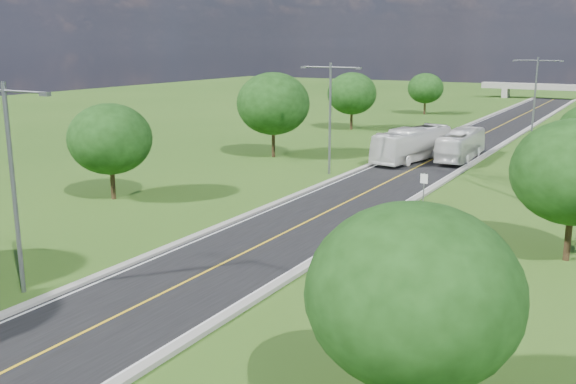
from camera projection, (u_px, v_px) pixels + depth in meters
name	position (u px, v px, depth m)	size (l,w,h in m)	color
ground	(442.00, 155.00, 68.41)	(260.00, 260.00, 0.00)	#294E16
road	(458.00, 147.00, 73.46)	(8.00, 150.00, 0.06)	black
curb_left	(422.00, 144.00, 75.51)	(0.50, 150.00, 0.22)	gray
curb_right	(495.00, 149.00, 71.38)	(0.50, 150.00, 0.22)	gray
speed_limit_sign	(424.00, 184.00, 46.94)	(0.55, 0.09, 2.40)	slate
overpass	(555.00, 88.00, 135.35)	(30.00, 3.00, 3.20)	gray
streetlight_near_left	(12.00, 171.00, 29.49)	(5.90, 0.25, 10.00)	slate
streetlight_mid_left	(330.00, 109.00, 57.33)	(5.90, 0.25, 10.00)	slate
streetlight_far_right	(535.00, 90.00, 79.32)	(5.90, 0.25, 10.00)	slate
tree_lb	(110.00, 139.00, 48.15)	(6.30, 6.30, 7.33)	black
tree_lc	(273.00, 104.00, 66.01)	(7.56, 7.56, 8.79)	black
tree_ld	(352.00, 94.00, 87.37)	(6.72, 6.72, 7.82)	black
tree_le	(426.00, 88.00, 106.54)	(5.88, 5.88, 6.84)	black
tree_ra	(413.00, 295.00, 18.36)	(6.30, 6.30, 7.33)	black
tree_rb	(575.00, 172.00, 34.19)	(6.72, 6.72, 7.82)	black
bus_outbound	(461.00, 145.00, 65.16)	(2.53, 10.81, 3.01)	white
bus_inbound	(412.00, 144.00, 64.70)	(2.80, 11.98, 3.34)	white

